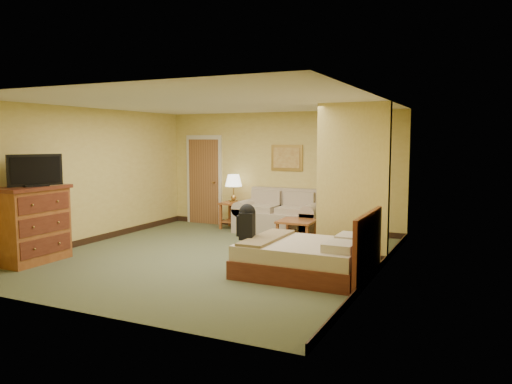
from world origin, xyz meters
The scene contains 17 objects.
floor centered at (0.00, 0.00, 0.00)m, with size 6.00×6.00×0.00m, color #4E5537.
ceiling centered at (0.00, 0.00, 2.60)m, with size 6.00×6.00×0.00m, color white.
back_wall centered at (0.00, 3.00, 1.30)m, with size 5.50×0.02×2.60m, color #D1B859.
left_wall centered at (-2.75, 0.00, 1.30)m, with size 0.02×6.00×2.60m, color #D1B859.
right_wall centered at (2.75, 0.00, 1.30)m, with size 0.02×6.00×2.60m, color #D1B859.
partition centered at (2.15, 0.93, 1.30)m, with size 1.20×0.15×2.60m, color #D1B859.
door centered at (-1.95, 2.96, 1.03)m, with size 0.94×0.16×2.10m.
baseboard centered at (0.00, 2.99, 0.06)m, with size 5.50×0.02×0.12m, color black.
loveseat centered at (0.16, 2.58, 0.31)m, with size 1.87×0.87×0.94m.
side_table centered at (-0.99, 2.65, 0.39)m, with size 0.54×0.54×0.59m.
table_lamp centered at (-0.99, 2.65, 1.07)m, with size 0.38×0.38×0.62m.
coffee_table centered at (0.85, 1.78, 0.32)m, with size 0.71×0.71×0.44m.
wall_picture centered at (0.16, 2.97, 1.60)m, with size 0.73×0.04×0.57m.
dresser centered at (-2.48, -1.52, 0.63)m, with size 0.61×1.17×1.25m.
tv centered at (-2.38, -1.52, 1.49)m, with size 0.40×0.80×0.52m.
bed centered at (1.83, -0.36, 0.27)m, with size 1.89×1.53×0.99m.
backpack centered at (0.88, -0.46, 0.77)m, with size 0.28×0.35×0.54m.
Camera 1 is at (4.21, -7.20, 2.00)m, focal length 35.00 mm.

